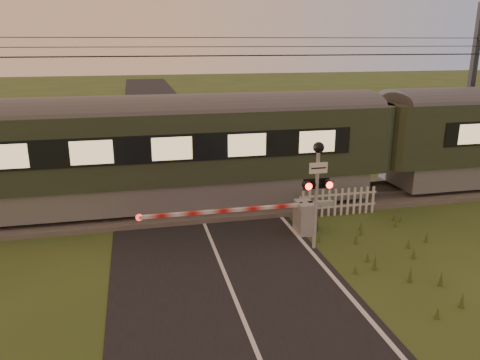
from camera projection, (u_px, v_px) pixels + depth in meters
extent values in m
plane|color=#32491C|center=(234.00, 296.00, 11.42)|extent=(160.00, 160.00, 0.00)
cube|color=black|center=(234.00, 296.00, 11.41)|extent=(6.00, 140.00, 0.02)
cube|color=#47423D|center=(197.00, 206.00, 17.47)|extent=(140.00, 3.40, 0.24)
cube|color=slate|center=(200.00, 208.00, 16.74)|extent=(140.00, 0.08, 0.14)
cube|color=slate|center=(195.00, 195.00, 18.09)|extent=(140.00, 0.08, 0.14)
cube|color=#2D2116|center=(197.00, 203.00, 17.44)|extent=(0.24, 2.20, 0.06)
cylinder|color=black|center=(194.00, 56.00, 15.64)|extent=(120.00, 0.02, 0.02)
cylinder|color=black|center=(192.00, 56.00, 16.20)|extent=(120.00, 0.02, 0.02)
cylinder|color=black|center=(193.00, 38.00, 15.75)|extent=(120.00, 0.02, 0.02)
cylinder|color=black|center=(193.00, 47.00, 15.84)|extent=(120.00, 0.02, 0.02)
cube|color=slate|center=(99.00, 193.00, 16.52)|extent=(19.54, 2.59, 0.97)
cube|color=#2C3322|center=(95.00, 147.00, 16.04)|extent=(20.35, 2.81, 2.42)
cylinder|color=#4C4C4F|center=(92.00, 111.00, 15.69)|extent=(20.35, 0.98, 0.98)
cube|color=#FFD893|center=(92.00, 153.00, 14.65)|extent=(17.50, 0.04, 0.76)
cube|color=gray|center=(305.00, 217.00, 15.09)|extent=(0.52, 0.80, 1.04)
cylinder|color=gray|center=(300.00, 218.00, 15.06)|extent=(0.11, 0.11, 1.04)
cube|color=gray|center=(320.00, 203.00, 15.07)|extent=(0.85, 0.15, 0.15)
cube|color=red|center=(223.00, 211.00, 14.39)|extent=(5.07, 0.10, 0.10)
cylinder|color=red|center=(139.00, 217.00, 13.85)|extent=(0.21, 0.04, 0.21)
cylinder|color=gray|center=(316.00, 202.00, 13.64)|extent=(0.11, 0.11, 2.97)
cube|color=white|center=(318.00, 168.00, 13.28)|extent=(0.54, 0.03, 0.32)
sphere|color=black|center=(319.00, 147.00, 13.17)|extent=(0.32, 0.32, 0.32)
cube|color=black|center=(317.00, 184.00, 13.48)|extent=(0.74, 0.06, 0.06)
cylinder|color=#FF140C|center=(309.00, 187.00, 13.24)|extent=(0.20, 0.02, 0.20)
cylinder|color=#FF140C|center=(330.00, 185.00, 13.38)|extent=(0.20, 0.02, 0.20)
cube|color=black|center=(316.00, 184.00, 13.53)|extent=(0.79, 0.02, 0.32)
cube|color=silver|center=(338.00, 206.00, 16.66)|extent=(2.92, 0.04, 0.07)
cube|color=silver|center=(339.00, 195.00, 16.54)|extent=(2.92, 0.04, 0.07)
cube|color=#2D2D30|center=(470.00, 91.00, 21.30)|extent=(0.24, 0.24, 7.62)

